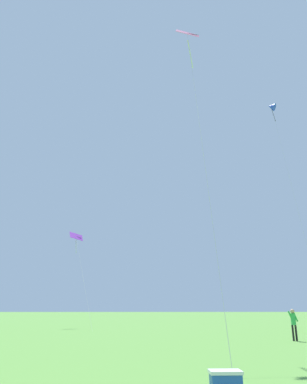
# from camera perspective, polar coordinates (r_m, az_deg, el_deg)

# --- Properties ---
(kite_blue_delta) EXTENTS (2.31, 11.49, 27.11)m
(kite_blue_delta) POSITION_cam_1_polar(r_m,az_deg,el_deg) (51.71, 17.60, 12.25)
(kite_blue_delta) COLOR blue
(kite_blue_delta) RESTS_ON ground_plane
(kite_purple_streamer) EXTENTS (3.51, 7.69, 8.71)m
(kite_purple_streamer) POSITION_cam_1_polar(r_m,az_deg,el_deg) (36.79, -11.67, -7.22)
(kite_purple_streamer) COLOR purple
(kite_purple_streamer) RESTS_ON ground_plane
(kite_pink_low) EXTENTS (1.57, 9.92, 18.33)m
(kite_pink_low) POSITION_cam_1_polar(r_m,az_deg,el_deg) (24.21, 5.40, 21.76)
(kite_pink_low) COLOR pink
(kite_pink_low) RESTS_ON ground_plane
(person_in_blue_jacket) EXTENTS (0.49, 0.21, 1.53)m
(person_in_blue_jacket) POSITION_cam_1_polar(r_m,az_deg,el_deg) (21.24, 20.59, -18.04)
(person_in_blue_jacket) COLOR black
(person_in_blue_jacket) RESTS_ON ground_plane
(picnic_cooler) EXTENTS (0.60, 0.40, 0.44)m
(picnic_cooler) POSITION_cam_1_polar(r_m,az_deg,el_deg) (7.91, 10.99, -26.70)
(picnic_cooler) COLOR #2351B2
(picnic_cooler) RESTS_ON ground_plane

